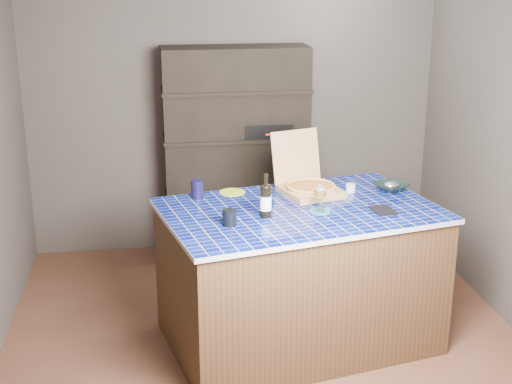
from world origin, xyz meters
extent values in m
plane|color=brown|center=(0.00, 0.00, 0.00)|extent=(3.50, 3.50, 0.00)
plane|color=#45403C|center=(0.00, 1.75, 1.25)|extent=(3.50, 0.00, 3.50)
plane|color=#45403C|center=(0.00, -1.75, 1.25)|extent=(3.50, 0.00, 3.50)
cube|color=black|center=(0.00, 1.53, 0.90)|extent=(1.20, 0.40, 1.80)
cube|color=black|center=(0.25, 1.48, 1.12)|extent=(0.40, 0.32, 0.12)
cube|color=#442C1B|center=(0.23, -0.05, 0.46)|extent=(1.87, 1.39, 0.92)
cube|color=#050E4F|center=(0.23, -0.05, 0.93)|extent=(1.92, 1.44, 0.03)
cube|color=#A37354|center=(0.36, 0.22, 0.97)|extent=(0.45, 0.45, 0.04)
cube|color=#A37354|center=(0.29, 0.43, 1.17)|extent=(0.37, 0.19, 0.36)
cylinder|color=tan|center=(0.36, 0.22, 0.99)|extent=(0.33, 0.33, 0.01)
cylinder|color=maroon|center=(0.36, 0.22, 1.00)|extent=(0.29, 0.29, 0.01)
torus|color=tan|center=(0.36, 0.22, 1.01)|extent=(0.34, 0.34, 0.02)
cylinder|color=black|center=(-0.02, -0.17, 1.04)|extent=(0.07, 0.07, 0.19)
ellipsoid|color=black|center=(-0.02, -0.17, 1.14)|extent=(0.07, 0.07, 0.04)
cylinder|color=black|center=(-0.02, -0.17, 1.19)|extent=(0.03, 0.03, 0.08)
cylinder|color=white|center=(-0.02, -0.17, 1.03)|extent=(0.07, 0.07, 0.09)
cylinder|color=#4098DB|center=(-0.02, -0.17, 1.01)|extent=(0.07, 0.07, 0.01)
cylinder|color=#4098DB|center=(-0.02, -0.17, 1.08)|extent=(0.07, 0.07, 0.01)
cylinder|color=#196783|center=(0.34, -0.13, 0.95)|extent=(0.14, 0.14, 0.01)
cylinder|color=white|center=(0.34, -0.13, 0.96)|extent=(0.07, 0.07, 0.00)
cylinder|color=white|center=(0.34, -0.13, 1.00)|extent=(0.01, 0.01, 0.08)
ellipsoid|color=white|center=(0.34, -0.13, 1.08)|extent=(0.08, 0.08, 0.11)
cylinder|color=gold|center=(0.34, -0.13, 1.07)|extent=(0.07, 0.07, 0.05)
cylinder|color=white|center=(0.34, -0.13, 1.10)|extent=(0.07, 0.07, 0.02)
cylinder|color=black|center=(-0.25, -0.29, 1.00)|extent=(0.09, 0.09, 0.10)
cube|color=black|center=(0.74, -0.18, 0.95)|extent=(0.15, 0.19, 0.01)
imported|color=black|center=(0.92, 0.22, 0.97)|extent=(0.29, 0.29, 0.05)
ellipsoid|color=silver|center=(0.92, 0.22, 0.99)|extent=(0.11, 0.09, 0.05)
cylinder|color=silver|center=(0.64, 0.24, 0.98)|extent=(0.07, 0.07, 0.06)
cylinder|color=black|center=(-0.41, 0.24, 1.01)|extent=(0.08, 0.08, 0.13)
cylinder|color=#ACCB2B|center=(-0.17, 0.34, 0.95)|extent=(0.18, 0.18, 0.01)
camera|label=1|loc=(-0.67, -4.28, 2.45)|focal=50.00mm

